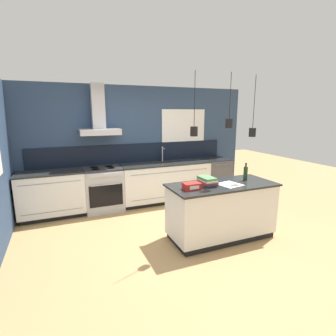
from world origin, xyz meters
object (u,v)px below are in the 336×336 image
oven_range (104,189)px  red_supply_box (192,186)px  book_stack (207,181)px  bottle_on_island (246,173)px  dishwasher (215,177)px

oven_range → red_supply_box: red_supply_box is taller
red_supply_box → book_stack: bearing=17.7°
bottle_on_island → book_stack: size_ratio=0.88×
oven_range → red_supply_box: (0.97, -2.10, 0.50)m
book_stack → dishwasher: bearing=54.1°
book_stack → oven_range: bearing=123.1°
oven_range → book_stack: (1.30, -1.99, 0.52)m
oven_range → dishwasher: same height
oven_range → book_stack: 2.43m
dishwasher → red_supply_box: 2.79m
dishwasher → red_supply_box: size_ratio=3.61×
oven_range → book_stack: size_ratio=2.72×
oven_range → red_supply_box: 2.36m
oven_range → book_stack: bearing=-56.9°
oven_range → dishwasher: size_ratio=1.00×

